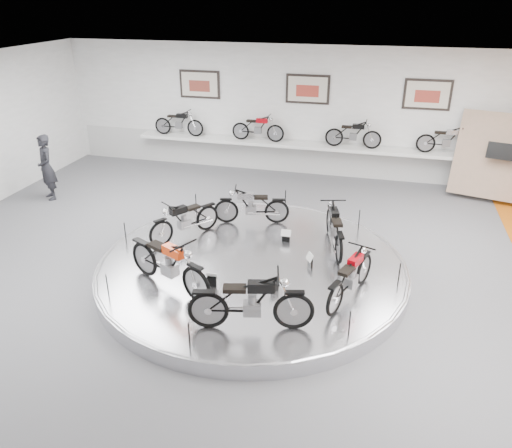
% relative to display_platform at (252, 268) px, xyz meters
% --- Properties ---
extents(floor, '(16.00, 16.00, 0.00)m').
position_rel_display_platform_xyz_m(floor, '(0.00, -0.30, -0.15)').
color(floor, '#565659').
rests_on(floor, ground).
extents(ceiling, '(16.00, 16.00, 0.00)m').
position_rel_display_platform_xyz_m(ceiling, '(0.00, -0.30, 3.85)').
color(ceiling, white).
rests_on(ceiling, wall_back).
extents(wall_back, '(16.00, 0.00, 16.00)m').
position_rel_display_platform_xyz_m(wall_back, '(0.00, 6.70, 1.85)').
color(wall_back, white).
rests_on(wall_back, floor).
extents(dado_band, '(15.68, 0.04, 1.10)m').
position_rel_display_platform_xyz_m(dado_band, '(0.00, 6.68, 0.40)').
color(dado_band, '#BCBCBA').
rests_on(dado_band, floor).
extents(display_platform, '(6.40, 6.40, 0.30)m').
position_rel_display_platform_xyz_m(display_platform, '(0.00, 0.00, 0.00)').
color(display_platform, silver).
rests_on(display_platform, floor).
extents(platform_rim, '(6.40, 6.40, 0.10)m').
position_rel_display_platform_xyz_m(platform_rim, '(0.00, 0.00, 0.12)').
color(platform_rim, '#B2B2BA').
rests_on(platform_rim, display_platform).
extents(shelf, '(11.00, 0.55, 0.10)m').
position_rel_display_platform_xyz_m(shelf, '(0.00, 6.40, 0.85)').
color(shelf, silver).
rests_on(shelf, wall_back).
extents(poster_left, '(1.35, 0.06, 0.88)m').
position_rel_display_platform_xyz_m(poster_left, '(-3.50, 6.66, 2.55)').
color(poster_left, beige).
rests_on(poster_left, wall_back).
extents(poster_center, '(1.35, 0.06, 0.88)m').
position_rel_display_platform_xyz_m(poster_center, '(0.00, 6.66, 2.55)').
color(poster_center, beige).
rests_on(poster_center, wall_back).
extents(poster_right, '(1.35, 0.06, 0.88)m').
position_rel_display_platform_xyz_m(poster_right, '(3.50, 6.66, 2.55)').
color(poster_right, beige).
rests_on(poster_right, wall_back).
extents(display_panel, '(2.56, 1.52, 2.30)m').
position_rel_display_platform_xyz_m(display_panel, '(5.60, 5.80, 1.10)').
color(display_panel, '#9E7B67').
rests_on(display_panel, floor).
extents(shelf_bike_a, '(1.22, 0.43, 0.73)m').
position_rel_display_platform_xyz_m(shelf_bike_a, '(-4.20, 6.40, 1.27)').
color(shelf_bike_a, black).
rests_on(shelf_bike_a, shelf).
extents(shelf_bike_b, '(1.22, 0.43, 0.73)m').
position_rel_display_platform_xyz_m(shelf_bike_b, '(-1.50, 6.40, 1.27)').
color(shelf_bike_b, '#96030C').
rests_on(shelf_bike_b, shelf).
extents(shelf_bike_c, '(1.22, 0.43, 0.73)m').
position_rel_display_platform_xyz_m(shelf_bike_c, '(1.50, 6.40, 1.27)').
color(shelf_bike_c, black).
rests_on(shelf_bike_c, shelf).
extents(shelf_bike_d, '(1.22, 0.43, 0.73)m').
position_rel_display_platform_xyz_m(shelf_bike_d, '(4.20, 6.40, 1.27)').
color(shelf_bike_d, '#B5B6BA').
rests_on(shelf_bike_d, shelf).
extents(bike_a, '(1.00, 1.75, 0.97)m').
position_rel_display_platform_xyz_m(bike_a, '(1.57, 1.06, 0.64)').
color(bike_a, black).
rests_on(bike_a, display_platform).
extents(bike_b, '(1.62, 0.89, 0.90)m').
position_rel_display_platform_xyz_m(bike_b, '(-0.51, 1.87, 0.60)').
color(bike_b, '#B5B6BA').
rests_on(bike_b, display_platform).
extents(bike_c, '(1.34, 1.61, 0.92)m').
position_rel_display_platform_xyz_m(bike_c, '(-1.76, 0.71, 0.61)').
color(bike_c, black).
rests_on(bike_c, display_platform).
extents(bike_d, '(1.93, 1.38, 1.08)m').
position_rel_display_platform_xyz_m(bike_d, '(-1.25, -1.35, 0.69)').
color(bike_d, red).
rests_on(bike_d, display_platform).
extents(bike_e, '(1.87, 1.02, 1.04)m').
position_rel_display_platform_xyz_m(bike_e, '(0.56, -2.18, 0.67)').
color(bike_e, black).
rests_on(bike_e, display_platform).
extents(bike_f, '(1.05, 1.67, 0.93)m').
position_rel_display_platform_xyz_m(bike_f, '(2.07, -0.85, 0.61)').
color(bike_f, '#96030C').
rests_on(bike_f, display_platform).
extents(visitor, '(0.80, 0.78, 1.86)m').
position_rel_display_platform_xyz_m(visitor, '(-6.69, 2.68, 0.78)').
color(visitor, black).
rests_on(visitor, floor).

